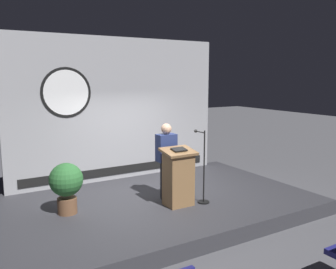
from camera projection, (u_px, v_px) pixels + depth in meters
ground_plane at (155, 213)px, 7.53m from camera, size 40.00×40.00×0.00m
stage_platform at (155, 206)px, 7.51m from camera, size 6.40×4.00×0.30m
banner_display at (118, 110)px, 8.76m from camera, size 5.39×0.12×3.47m
podium at (178, 177)px, 7.05m from camera, size 0.64×0.50×1.16m
speaker_person at (166, 161)px, 7.42m from camera, size 0.40×0.26×1.58m
microphone_stand at (203, 178)px, 7.23m from camera, size 0.24×0.46×1.48m
potted_plant at (66, 183)px, 6.62m from camera, size 0.62×0.62×0.96m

